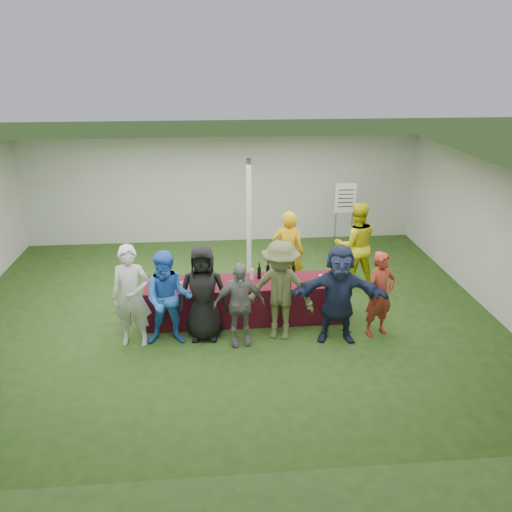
{
  "coord_description": "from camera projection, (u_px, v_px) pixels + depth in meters",
  "views": [
    {
      "loc": [
        -0.2,
        -8.47,
        4.6
      ],
      "look_at": [
        0.52,
        -0.26,
        1.25
      ],
      "focal_mm": 35.0,
      "sensor_mm": 36.0,
      "label": 1
    }
  ],
  "objects": [
    {
      "name": "serving_table",
      "position": [
        245.0,
        300.0,
        9.21
      ],
      "size": [
        3.6,
        0.8,
        0.75
      ],
      "primitive_type": "cube",
      "color": "maroon",
      "rests_on": "ground"
    },
    {
      "name": "water_bottle",
      "position": [
        252.0,
        275.0,
        9.11
      ],
      "size": [
        0.07,
        0.07,
        0.23
      ],
      "color": "silver",
      "rests_on": "serving_table"
    },
    {
      "name": "ground",
      "position": [
        228.0,
        312.0,
        9.56
      ],
      "size": [
        60.0,
        60.0,
        0.0
      ],
      "primitive_type": "plane",
      "color": "#284719",
      "rests_on": "ground"
    },
    {
      "name": "tent",
      "position": [
        249.0,
        225.0,
        10.2
      ],
      "size": [
        10.0,
        10.0,
        10.0
      ],
      "color": "white",
      "rests_on": "ground"
    },
    {
      "name": "wine_glasses",
      "position": [
        197.0,
        284.0,
        8.71
      ],
      "size": [
        1.14,
        0.12,
        0.16
      ],
      "color": "silver",
      "rests_on": "serving_table"
    },
    {
      "name": "customer_1",
      "position": [
        168.0,
        299.0,
        8.25
      ],
      "size": [
        0.83,
        0.66,
        1.66
      ],
      "primitive_type": "imported",
      "rotation": [
        0.0,
        0.0,
        -0.03
      ],
      "color": "blue",
      "rests_on": "ground"
    },
    {
      "name": "staff_back",
      "position": [
        355.0,
        245.0,
        10.35
      ],
      "size": [
        0.89,
        0.69,
        1.82
      ],
      "primitive_type": "imported",
      "rotation": [
        0.0,
        0.0,
        3.14
      ],
      "color": "#C7C713",
      "rests_on": "ground"
    },
    {
      "name": "wine_list_sign",
      "position": [
        345.0,
        204.0,
        11.77
      ],
      "size": [
        0.5,
        0.03,
        1.8
      ],
      "color": "slate",
      "rests_on": "ground"
    },
    {
      "name": "dump_bucket",
      "position": [
        334.0,
        279.0,
        8.96
      ],
      "size": [
        0.21,
        0.21,
        0.18
      ],
      "primitive_type": "cylinder",
      "color": "slate",
      "rests_on": "serving_table"
    },
    {
      "name": "customer_5",
      "position": [
        339.0,
        294.0,
        8.35
      ],
      "size": [
        1.66,
        0.73,
        1.73
      ],
      "primitive_type": "imported",
      "rotation": [
        0.0,
        0.0,
        -0.14
      ],
      "color": "#1E2846",
      "rests_on": "ground"
    },
    {
      "name": "customer_6",
      "position": [
        380.0,
        294.0,
        8.55
      ],
      "size": [
        0.65,
        0.54,
        1.54
      ],
      "primitive_type": "imported",
      "rotation": [
        0.0,
        0.0,
        0.35
      ],
      "color": "maroon",
      "rests_on": "ground"
    },
    {
      "name": "customer_3",
      "position": [
        239.0,
        304.0,
        8.28
      ],
      "size": [
        0.9,
        0.45,
        1.47
      ],
      "primitive_type": "imported",
      "rotation": [
        0.0,
        0.0,
        0.11
      ],
      "color": "slate",
      "rests_on": "ground"
    },
    {
      "name": "wine_bottles",
      "position": [
        277.0,
        271.0,
        9.2
      ],
      "size": [
        0.71,
        0.14,
        0.32
      ],
      "color": "black",
      "rests_on": "serving_table"
    },
    {
      "name": "customer_4",
      "position": [
        280.0,
        291.0,
        8.41
      ],
      "size": [
        1.29,
        0.96,
        1.78
      ],
      "primitive_type": "imported",
      "rotation": [
        0.0,
        0.0,
        -0.29
      ],
      "color": "#4F5630",
      "rests_on": "ground"
    },
    {
      "name": "bar_towel",
      "position": [
        326.0,
        277.0,
        9.23
      ],
      "size": [
        0.25,
        0.18,
        0.03
      ],
      "primitive_type": "cube",
      "color": "white",
      "rests_on": "serving_table"
    },
    {
      "name": "customer_0",
      "position": [
        132.0,
        296.0,
        8.22
      ],
      "size": [
        0.68,
        0.47,
        1.77
      ],
      "primitive_type": "imported",
      "rotation": [
        0.0,
        0.0,
        -0.07
      ],
      "color": "beige",
      "rests_on": "ground"
    },
    {
      "name": "staff_pourer",
      "position": [
        288.0,
        253.0,
        10.01
      ],
      "size": [
        0.71,
        0.54,
        1.77
      ],
      "primitive_type": "imported",
      "rotation": [
        0.0,
        0.0,
        2.94
      ],
      "color": "gold",
      "rests_on": "ground"
    },
    {
      "name": "customer_2",
      "position": [
        203.0,
        293.0,
        8.42
      ],
      "size": [
        0.86,
        0.58,
        1.7
      ],
      "primitive_type": "imported",
      "rotation": [
        0.0,
        0.0,
        -0.06
      ],
      "color": "black",
      "rests_on": "ground"
    }
  ]
}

